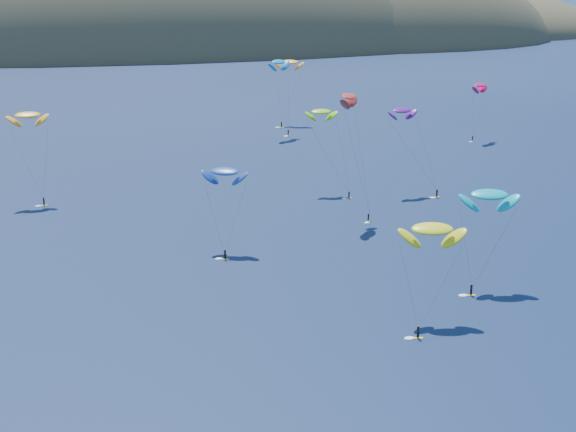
{
  "coord_description": "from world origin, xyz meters",
  "views": [
    {
      "loc": [
        -45.56,
        -49.95,
        50.29
      ],
      "look_at": [
        -7.62,
        80.0,
        9.0
      ],
      "focal_mm": 50.0,
      "sensor_mm": 36.0,
      "label": 1
    }
  ],
  "objects": [
    {
      "name": "kitesurfer_10",
      "position": [
        -16.25,
        92.56,
        14.74
      ],
      "size": [
        9.23,
        11.36,
        17.11
      ],
      "rotation": [
        0.0,
        0.0,
        -0.5
      ],
      "color": "yellow",
      "rests_on": "ground"
    },
    {
      "name": "kitesurfer_6",
      "position": [
        32.35,
        121.53,
        19.23
      ],
      "size": [
        10.43,
        10.98,
        21.36
      ],
      "rotation": [
        0.0,
        0.0,
        0.11
      ],
      "color": "yellow",
      "rests_on": "ground"
    },
    {
      "name": "kitesurfer_2",
      "position": [
        6.73,
        52.67,
        13.75
      ],
      "size": [
        11.07,
        11.17,
        16.45
      ],
      "rotation": [
        0.0,
        0.0,
        -0.27
      ],
      "color": "yellow",
      "rests_on": "ground"
    },
    {
      "name": "kitesurfer_11",
      "position": [
        32.47,
        215.53,
        20.89
      ],
      "size": [
        11.21,
        12.76,
        23.56
      ],
      "rotation": [
        0.0,
        0.0,
        -0.44
      ],
      "color": "yellow",
      "rests_on": "ground"
    },
    {
      "name": "kitesurfer_1",
      "position": [
        -51.69,
        136.86,
        19.69
      ],
      "size": [
        8.79,
        7.98,
        22.12
      ],
      "rotation": [
        0.0,
        0.0,
        0.07
      ],
      "color": "yellow",
      "rests_on": "ground"
    },
    {
      "name": "kitesurfer_5",
      "position": [
        21.52,
        62.11,
        15.4
      ],
      "size": [
        10.7,
        8.46,
        18.06
      ],
      "rotation": [
        0.0,
        0.0,
        -0.28
      ],
      "color": "yellow",
      "rests_on": "ground"
    },
    {
      "name": "kitesurfer_8",
      "position": [
        80.3,
        170.84,
        16.94
      ],
      "size": [
        8.65,
        7.72,
        19.21
      ],
      "rotation": [
        0.0,
        0.0,
        0.63
      ],
      "color": "yellow",
      "rests_on": "ground"
    },
    {
      "name": "kitesurfer_3",
      "position": [
        14.47,
        127.67,
        18.82
      ],
      "size": [
        8.23,
        12.32,
        20.89
      ],
      "rotation": [
        0.0,
        0.0,
        -0.16
      ],
      "color": "yellow",
      "rests_on": "ground"
    },
    {
      "name": "island",
      "position": [
        39.4,
        562.36,
        -10.74
      ],
      "size": [
        730.0,
        300.0,
        210.0
      ],
      "color": "#3D3526",
      "rests_on": "ground"
    },
    {
      "name": "kitesurfer_9",
      "position": [
        12.51,
        104.53,
        25.78
      ],
      "size": [
        7.72,
        9.72,
        28.1
      ],
      "rotation": [
        0.0,
        0.0,
        0.96
      ],
      "color": "yellow",
      "rests_on": "ground"
    },
    {
      "name": "kitesurfer_4",
      "position": [
        23.07,
        195.61,
        23.2
      ],
      "size": [
        10.08,
        8.97,
        25.85
      ],
      "rotation": [
        0.0,
        0.0,
        0.63
      ],
      "color": "yellow",
      "rests_on": "ground"
    }
  ]
}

